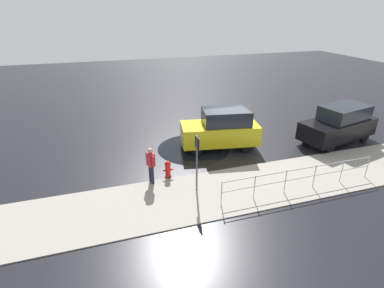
{
  "coord_description": "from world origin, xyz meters",
  "views": [
    {
      "loc": [
        6.31,
        13.44,
        6.73
      ],
      "look_at": [
        2.52,
        1.35,
        0.9
      ],
      "focal_mm": 28.0,
      "sensor_mm": 36.0,
      "label": 1
    }
  ],
  "objects_px": {
    "parked_sedan": "(339,124)",
    "fire_hydrant": "(168,170)",
    "sign_post": "(197,156)",
    "moving_hatchback": "(221,129)",
    "pedestrian": "(151,163)"
  },
  "relations": [
    {
      "from": "parked_sedan",
      "to": "sign_post",
      "type": "bearing_deg",
      "value": 15.07
    },
    {
      "from": "moving_hatchback",
      "to": "pedestrian",
      "type": "xyz_separation_m",
      "value": [
        4.1,
        2.43,
        -0.07
      ]
    },
    {
      "from": "sign_post",
      "to": "pedestrian",
      "type": "bearing_deg",
      "value": -35.23
    },
    {
      "from": "fire_hydrant",
      "to": "sign_post",
      "type": "xyz_separation_m",
      "value": [
        -0.85,
        1.36,
        1.18
      ]
    },
    {
      "from": "fire_hydrant",
      "to": "pedestrian",
      "type": "bearing_deg",
      "value": 16.94
    },
    {
      "from": "sign_post",
      "to": "parked_sedan",
      "type": "bearing_deg",
      "value": -164.93
    },
    {
      "from": "parked_sedan",
      "to": "fire_hydrant",
      "type": "distance_m",
      "value": 9.76
    },
    {
      "from": "pedestrian",
      "to": "fire_hydrant",
      "type": "bearing_deg",
      "value": -163.06
    },
    {
      "from": "pedestrian",
      "to": "parked_sedan",
      "type": "bearing_deg",
      "value": -173.16
    },
    {
      "from": "fire_hydrant",
      "to": "pedestrian",
      "type": "distance_m",
      "value": 0.96
    },
    {
      "from": "parked_sedan",
      "to": "moving_hatchback",
      "type": "bearing_deg",
      "value": -10.58
    },
    {
      "from": "moving_hatchback",
      "to": "parked_sedan",
      "type": "relative_size",
      "value": 0.9
    },
    {
      "from": "moving_hatchback",
      "to": "fire_hydrant",
      "type": "bearing_deg",
      "value": 33.37
    },
    {
      "from": "moving_hatchback",
      "to": "sign_post",
      "type": "relative_size",
      "value": 1.72
    },
    {
      "from": "moving_hatchback",
      "to": "fire_hydrant",
      "type": "xyz_separation_m",
      "value": [
        3.35,
        2.21,
        -0.63
      ]
    }
  ]
}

